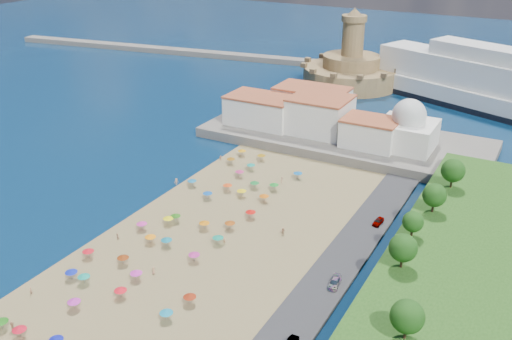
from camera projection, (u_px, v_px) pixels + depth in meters
The scene contains 12 objects.
ground at pixel (187, 239), 128.32m from camera, with size 700.00×700.00×0.00m, color #071938.
terrace at pixel (345, 138), 181.78m from camera, with size 90.00×36.00×3.00m, color #59544C.
jetty at pixel (323, 101), 219.58m from camera, with size 18.00×70.00×2.40m, color #59544C.
breakwater at pixel (182, 52), 298.51m from camera, with size 200.00×7.00×2.60m, color #59544C.
waterfront_buildings at pixel (309, 113), 185.41m from camera, with size 57.00×29.00×11.00m.
domed_building at pixel (408, 129), 168.37m from camera, with size 16.00×16.00×15.00m.
fortress at pixel (351, 70), 241.36m from camera, with size 40.00×40.00×32.40m.
cruise_ship at pixel (507, 92), 205.56m from camera, with size 129.16×65.65×28.60m.
beach_parasols at pixel (156, 247), 120.93m from camera, with size 32.32×115.09×2.20m.
beachgoers at pixel (178, 235), 127.50m from camera, with size 38.16×90.82×1.89m.
parked_cars at pixel (327, 292), 107.76m from camera, with size 2.41×70.34×1.39m.
hillside_trees at pixel (395, 269), 99.49m from camera, with size 15.00×109.47×7.32m.
Camera 1 is at (66.80, -89.77, 66.51)m, focal length 40.00 mm.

